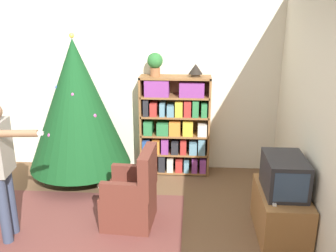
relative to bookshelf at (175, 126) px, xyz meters
The scene contains 14 objects.
ground_plane 2.18m from the bookshelf, 108.80° to the right, with size 14.00×14.00×0.00m, color brown.
wall_back 0.90m from the bookshelf, 159.56° to the left, with size 8.00×0.10×2.60m.
wall_right 2.55m from the bookshelf, 51.20° to the right, with size 0.10×8.00×2.60m.
area_rug 2.08m from the bookshelf, 123.67° to the right, with size 2.49×1.72×0.01m.
bookshelf is the anchor object (origin of this frame).
tv_stand 2.04m from the bookshelf, 51.31° to the right, with size 0.50×0.89×0.52m.
television 1.99m from the bookshelf, 51.36° to the right, with size 0.41×0.60×0.39m.
game_remote 2.13m from the bookshelf, 58.98° to the right, with size 0.04×0.12×0.02m.
christmas_tree 1.43m from the bookshelf, 167.12° to the right, with size 1.43×1.43×2.09m.
armchair 1.55m from the bookshelf, 106.10° to the right, with size 0.61×0.60×0.92m.
standing_person 2.49m from the bookshelf, 133.08° to the right, with size 0.66×0.47×1.52m.
potted_plant 0.97m from the bookshelf, behind, with size 0.22×0.22×0.33m.
table_lamp 0.89m from the bookshelf, ahead, with size 0.20×0.20×0.18m.
book_pile_near_tree 1.30m from the bookshelf, 148.94° to the right, with size 0.22×0.16×0.08m.
Camera 1 is at (0.91, -3.29, 2.44)m, focal length 40.00 mm.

